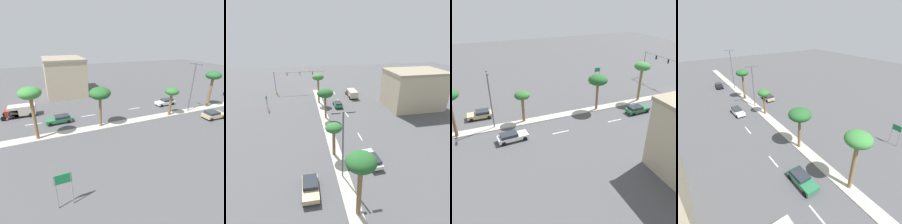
# 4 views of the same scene
# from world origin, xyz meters

# --- Properties ---
(ground_plane) EXTENTS (160.00, 160.00, 0.00)m
(ground_plane) POSITION_xyz_m (0.00, 32.73, 0.00)
(ground_plane) COLOR #4C4C4F
(median_curb) EXTENTS (1.80, 84.17, 0.12)m
(median_curb) POSITION_xyz_m (0.00, 42.08, 0.06)
(median_curb) COLOR #B7B2A3
(median_curb) RESTS_ON ground
(lane_stripe_outboard) EXTENTS (0.20, 2.80, 0.01)m
(lane_stripe_outboard) POSITION_xyz_m (-5.48, 11.18, 0.01)
(lane_stripe_outboard) COLOR silver
(lane_stripe_outboard) RESTS_ON ground
(lane_stripe_front) EXTENTS (0.20, 2.80, 0.01)m
(lane_stripe_front) POSITION_xyz_m (-5.48, 21.16, 0.01)
(lane_stripe_front) COLOR silver
(lane_stripe_front) RESTS_ON ground
(lane_stripe_rear) EXTENTS (0.20, 2.80, 0.01)m
(lane_stripe_rear) POSITION_xyz_m (-5.48, 31.44, 0.01)
(lane_stripe_rear) COLOR silver
(lane_stripe_rear) RESTS_ON ground
(directional_road_sign) EXTENTS (0.10, 1.48, 3.64)m
(directional_road_sign) POSITION_xyz_m (13.44, 14.11, 2.64)
(directional_road_sign) COLOR gray
(directional_road_sign) RESTS_ON ground
(commercial_building) EXTENTS (13.60, 10.07, 9.51)m
(commercial_building) POSITION_xyz_m (-23.25, 19.36, 4.77)
(commercial_building) COLOR tan
(commercial_building) RESTS_ON ground
(palm_tree_leading) EXTENTS (3.07, 3.07, 7.96)m
(palm_tree_leading) POSITION_xyz_m (0.20, 11.87, 6.87)
(palm_tree_leading) COLOR olive
(palm_tree_leading) RESTS_ON median_curb
(palm_tree_inboard) EXTENTS (3.54, 3.54, 6.80)m
(palm_tree_inboard) POSITION_xyz_m (-0.26, 22.00, 5.81)
(palm_tree_inboard) COLOR brown
(palm_tree_inboard) RESTS_ON median_curb
(palm_tree_center) EXTENTS (2.58, 2.58, 5.51)m
(palm_tree_center) POSITION_xyz_m (0.35, 36.00, 4.65)
(palm_tree_center) COLOR brown
(palm_tree_center) RESTS_ON median_curb
(palm_tree_trailing) EXTENTS (3.08, 3.08, 7.73)m
(palm_tree_trailing) POSITION_xyz_m (-0.34, 46.92, 6.66)
(palm_tree_trailing) COLOR brown
(palm_tree_trailing) RESTS_ON median_curb
(street_lamp_right) EXTENTS (2.90, 0.24, 9.64)m
(street_lamp_right) POSITION_xyz_m (0.08, 41.09, 5.78)
(street_lamp_right) COLOR #515459
(street_lamp_right) RESTS_ON median_curb
(sedan_white_front) EXTENTS (2.17, 4.66, 1.35)m
(sedan_white_front) POSITION_xyz_m (-4.90, 39.16, 0.73)
(sedan_white_front) COLOR silver
(sedan_white_front) RESTS_ON ground
(sedan_green_near) EXTENTS (2.06, 4.49, 1.34)m
(sedan_green_near) POSITION_xyz_m (-4.35, 15.60, 0.73)
(sedan_green_near) COLOR #287047
(sedan_green_near) RESTS_ON ground
(sedan_tan_outboard) EXTENTS (2.21, 4.25, 1.43)m
(sedan_tan_outboard) POSITION_xyz_m (4.54, 42.87, 0.77)
(sedan_tan_outboard) COLOR tan
(sedan_tan_outboard) RESTS_ON ground
(box_truck) EXTENTS (2.48, 6.07, 2.23)m
(box_truck) POSITION_xyz_m (-10.02, 8.83, 1.25)
(box_truck) COLOR #B21E19
(box_truck) RESTS_ON ground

